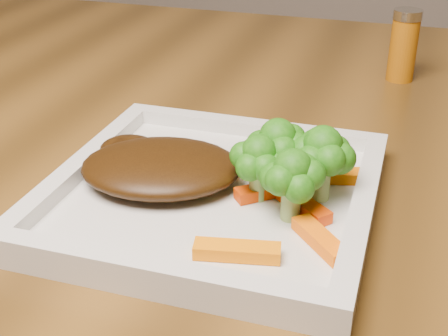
% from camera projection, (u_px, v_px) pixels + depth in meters
% --- Properties ---
extents(plate, '(0.27, 0.27, 0.01)m').
position_uv_depth(plate, '(213.00, 198.00, 0.54)').
color(plate, silver).
rests_on(plate, dining_table).
extents(steak, '(0.16, 0.14, 0.03)m').
position_uv_depth(steak, '(161.00, 167.00, 0.54)').
color(steak, '#392008').
rests_on(steak, plate).
extents(broccoli_0, '(0.07, 0.07, 0.07)m').
position_uv_depth(broccoli_0, '(277.00, 151.00, 0.53)').
color(broccoli_0, '#3E7914').
rests_on(broccoli_0, plate).
extents(broccoli_1, '(0.07, 0.07, 0.06)m').
position_uv_depth(broccoli_1, '(321.00, 164.00, 0.51)').
color(broccoli_1, '#157713').
rests_on(broccoli_1, plate).
extents(broccoli_2, '(0.07, 0.07, 0.06)m').
position_uv_depth(broccoli_2, '(292.00, 186.00, 0.48)').
color(broccoli_2, '#337012').
rests_on(broccoli_2, plate).
extents(broccoli_3, '(0.06, 0.06, 0.06)m').
position_uv_depth(broccoli_3, '(259.00, 166.00, 0.51)').
color(broccoli_3, '#146611').
rests_on(broccoli_3, plate).
extents(carrot_0, '(0.07, 0.03, 0.01)m').
position_uv_depth(carrot_0, '(237.00, 251.00, 0.45)').
color(carrot_0, orange).
rests_on(carrot_0, plate).
extents(carrot_1, '(0.05, 0.05, 0.01)m').
position_uv_depth(carrot_1, '(320.00, 239.00, 0.46)').
color(carrot_1, '#FF6904').
rests_on(carrot_1, plate).
extents(carrot_3, '(0.06, 0.03, 0.01)m').
position_uv_depth(carrot_3, '(339.00, 176.00, 0.55)').
color(carrot_3, '#DA6703').
rests_on(carrot_3, plate).
extents(carrot_4, '(0.05, 0.04, 0.01)m').
position_uv_depth(carrot_4, '(247.00, 161.00, 0.57)').
color(carrot_4, '#FE5F04').
rests_on(carrot_4, plate).
extents(carrot_5, '(0.05, 0.05, 0.01)m').
position_uv_depth(carrot_5, '(302.00, 205.00, 0.51)').
color(carrot_5, '#E53D03').
rests_on(carrot_5, plate).
extents(carrot_6, '(0.05, 0.05, 0.01)m').
position_uv_depth(carrot_6, '(267.00, 190.00, 0.53)').
color(carrot_6, '#D53903').
rests_on(carrot_6, plate).
extents(spice_shaker, '(0.04, 0.04, 0.09)m').
position_uv_depth(spice_shaker, '(404.00, 46.00, 0.80)').
color(spice_shaker, '#9F5708').
rests_on(spice_shaker, dining_table).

